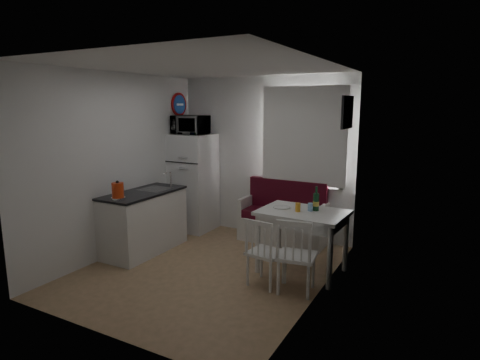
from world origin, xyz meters
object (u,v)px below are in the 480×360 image
object	(u,v)px
bench	(283,222)
chair_left	(263,246)
dining_table	(303,218)
fridge	(193,182)
kettle	(118,190)
chair_right	(294,248)
wine_bottle	(316,199)
microwave	(190,125)
kitchen_counter	(144,221)

from	to	relation	value
bench	chair_left	world-z (taller)	bench
dining_table	fridge	world-z (taller)	fridge
bench	dining_table	size ratio (longest dim) A/B	1.21
chair_left	kettle	bearing A→B (deg)	-165.31
fridge	chair_right	bearing A→B (deg)	-32.19
kettle	wine_bottle	world-z (taller)	kettle
bench	wine_bottle	xyz separation A→B (m)	(0.80, -0.88, 0.65)
kettle	wine_bottle	distance (m)	2.61
chair_left	microwave	world-z (taller)	microwave
dining_table	chair_left	size ratio (longest dim) A/B	2.50
bench	fridge	bearing A→B (deg)	-176.09
kitchen_counter	dining_table	bearing A→B (deg)	9.27
bench	fridge	size ratio (longest dim) A/B	0.82
fridge	kettle	world-z (taller)	fridge
chair_right	kettle	size ratio (longest dim) A/B	1.93
kettle	fridge	bearing A→B (deg)	90.97
dining_table	chair_right	distance (m)	0.70
fridge	kitchen_counter	bearing A→B (deg)	-90.90
bench	chair_right	xyz separation A→B (m)	(0.80, -1.64, 0.23)
kitchen_counter	bench	world-z (taller)	kitchen_counter
chair_left	microwave	bearing A→B (deg)	151.62
bench	microwave	distance (m)	2.22
chair_left	wine_bottle	size ratio (longest dim) A/B	1.42
bench	kitchen_counter	bearing A→B (deg)	-140.64
chair_left	wine_bottle	xyz separation A→B (m)	(0.39, 0.76, 0.46)
fridge	wine_bottle	size ratio (longest dim) A/B	5.27
dining_table	bench	bearing A→B (deg)	126.74
chair_right	wine_bottle	distance (m)	0.87
chair_left	kitchen_counter	bearing A→B (deg)	179.72
dining_table	fridge	size ratio (longest dim) A/B	0.68
dining_table	fridge	xyz separation A→B (m)	(-2.29, 0.87, 0.11)
kitchen_counter	fridge	distance (m)	1.30
chair_left	fridge	distance (m)	2.57
kettle	wine_bottle	bearing A→B (deg)	22.88
kettle	wine_bottle	xyz separation A→B (m)	(2.40, 1.01, -0.05)
kitchen_counter	microwave	distance (m)	1.81
chair_left	microwave	xyz separation A→B (m)	(-2.04, 1.47, 1.30)
kettle	dining_table	bearing A→B (deg)	21.97
bench	chair_right	distance (m)	1.84
kettle	bench	bearing A→B (deg)	49.71
bench	kettle	size ratio (longest dim) A/B	5.45
dining_table	wine_bottle	size ratio (longest dim) A/B	3.56
chair_left	chair_right	xyz separation A→B (m)	(0.39, -0.01, 0.04)
fridge	chair_left	bearing A→B (deg)	-36.71
dining_table	kettle	world-z (taller)	kettle
chair_right	microwave	bearing A→B (deg)	140.28
microwave	wine_bottle	distance (m)	2.67
dining_table	fridge	bearing A→B (deg)	162.06
dining_table	kettle	distance (m)	2.46
bench	wine_bottle	size ratio (longest dim) A/B	4.31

